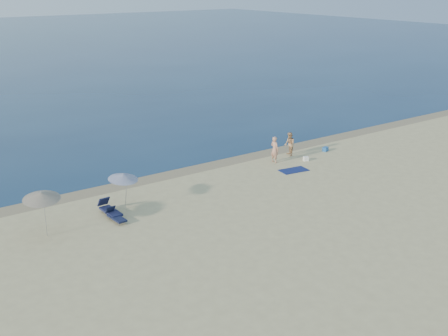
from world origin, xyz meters
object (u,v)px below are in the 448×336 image
object	(u,v)px
person_right	(290,144)
umbrella_near	(123,177)
blue_cooler	(325,149)
person_left	(275,149)

from	to	relation	value
person_right	umbrella_near	distance (m)	13.91
person_right	umbrella_near	size ratio (longest dim) A/B	0.79
blue_cooler	umbrella_near	size ratio (longest dim) A/B	0.20
blue_cooler	umbrella_near	bearing A→B (deg)	166.87
person_left	umbrella_near	distance (m)	12.00
person_right	umbrella_near	world-z (taller)	umbrella_near
person_left	person_right	size ratio (longest dim) A/B	1.08
umbrella_near	blue_cooler	bearing A→B (deg)	-13.95
person_left	blue_cooler	size ratio (longest dim) A/B	4.22
person_right	blue_cooler	size ratio (longest dim) A/B	3.90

